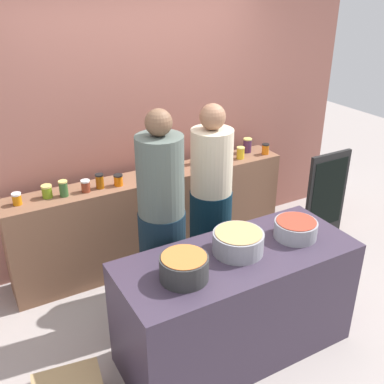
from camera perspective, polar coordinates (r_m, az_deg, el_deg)
ground at (r=3.87m, az=2.64°, el=-16.16°), size 12.00×12.00×0.00m
storefront_wall at (r=4.32m, az=-7.31°, el=10.98°), size 4.80×0.12×3.00m
display_shelf at (r=4.41m, az=-4.79°, el=-3.31°), size 2.70×0.36×0.90m
prep_table at (r=3.41m, az=5.52°, el=-13.71°), size 1.70×0.70×0.85m
preserve_jar_0 at (r=3.90m, az=-21.05°, el=-0.80°), size 0.08×0.08×0.10m
preserve_jar_1 at (r=3.94m, az=-17.68°, el=0.08°), size 0.09×0.09×0.11m
preserve_jar_2 at (r=3.92m, az=-15.77°, el=0.44°), size 0.07×0.07×0.14m
preserve_jar_3 at (r=3.96m, az=-13.16°, el=0.75°), size 0.08×0.08×0.11m
preserve_jar_4 at (r=3.99m, az=-11.47°, el=1.35°), size 0.07×0.07×0.13m
preserve_jar_5 at (r=4.02m, az=-9.20°, el=1.49°), size 0.08×0.08×0.10m
preserve_jar_6 at (r=4.15m, az=-4.28°, el=2.52°), size 0.09×0.09×0.10m
preserve_jar_7 at (r=4.32m, az=-1.57°, el=3.71°), size 0.07×0.07×0.12m
preserve_jar_8 at (r=4.43m, az=0.48°, el=4.29°), size 0.08×0.08×0.12m
preserve_jar_9 at (r=4.41m, az=3.00°, el=4.18°), size 0.07×0.07×0.12m
preserve_jar_10 at (r=4.59m, az=4.38°, el=5.07°), size 0.08×0.08×0.13m
preserve_jar_11 at (r=4.59m, az=6.09°, el=4.90°), size 0.08×0.08×0.12m
preserve_jar_12 at (r=4.76m, az=6.94°, el=5.83°), size 0.09×0.09×0.15m
preserve_jar_13 at (r=4.74m, az=9.17°, el=5.34°), size 0.08×0.08×0.11m
cooking_pot_left at (r=2.87m, az=-1.00°, el=-9.43°), size 0.31×0.31×0.16m
cooking_pot_center at (r=3.14m, az=5.79°, el=-6.27°), size 0.35×0.35×0.15m
cooking_pot_right at (r=3.39m, az=12.81°, el=-4.53°), size 0.31×0.31×0.13m
cook_with_tongs at (r=3.48m, az=-3.75°, el=-5.12°), size 0.36×0.36×1.77m
cook_in_cap at (r=3.96m, az=2.36°, el=-1.88°), size 0.37×0.37×1.66m
chalkboard_sign at (r=4.92m, az=16.43°, el=-0.58°), size 0.51×0.05×0.97m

